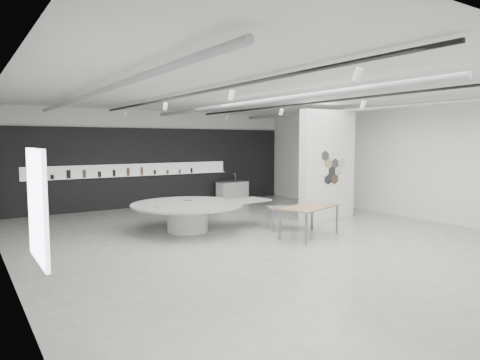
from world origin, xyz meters
TOP-DOWN VIEW (x-y plane):
  - room at (-0.09, -0.00)m, footprint 12.02×14.02m
  - back_wall_display at (-0.08, 6.93)m, footprint 11.80×0.27m
  - partition_column at (3.50, 1.00)m, footprint 2.20×0.38m
  - display_island at (-1.23, 1.74)m, footprint 4.33×3.51m
  - sample_table_wood at (1.13, -0.71)m, footprint 1.96×1.38m
  - sample_table_stone at (1.37, 0.39)m, footprint 1.42×1.08m
  - kitchen_counter at (3.30, 6.53)m, footprint 1.52×0.74m

SIDE VIEW (x-z plane):
  - kitchen_counter at x=3.30m, z-range -0.16..1.00m
  - display_island at x=-1.23m, z-range 0.12..0.94m
  - sample_table_stone at x=1.37m, z-range 0.27..0.93m
  - sample_table_wood at x=1.13m, z-range 0.36..1.19m
  - back_wall_display at x=-0.08m, z-range -0.01..3.09m
  - partition_column at x=3.50m, z-range 0.00..3.60m
  - room at x=-0.09m, z-range 0.16..3.98m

